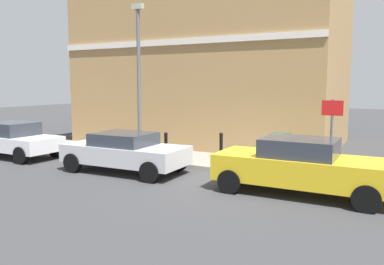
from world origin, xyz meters
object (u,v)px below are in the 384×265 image
(bollard_far_kerb, at_px, (166,146))
(utility_cabinet, at_px, (281,152))
(car_yellow, at_px, (300,166))
(car_silver, at_px, (125,151))
(street_sign, at_px, (332,127))
(car_white, at_px, (12,139))
(bollard_near_cabinet, at_px, (221,146))
(lamppost, at_px, (139,73))

(bollard_far_kerb, bearing_deg, utility_cabinet, -79.30)
(car_yellow, height_order, car_silver, car_yellow)
(car_silver, bearing_deg, street_sign, -165.47)
(bollard_far_kerb, relative_size, street_sign, 0.45)
(car_white, xyz_separation_m, utility_cabinet, (2.25, -10.23, -0.03))
(car_silver, distance_m, street_sign, 6.49)
(car_yellow, xyz_separation_m, bollard_far_kerb, (1.59, 5.09, -0.06))
(car_yellow, xyz_separation_m, car_white, (0.09, 11.37, -0.05))
(car_white, distance_m, bollard_near_cabinet, 8.39)
(street_sign, bearing_deg, car_yellow, 163.00)
(bollard_far_kerb, bearing_deg, car_yellow, -107.30)
(bollard_near_cabinet, relative_size, street_sign, 0.45)
(car_yellow, bearing_deg, bollard_near_cabinet, -35.71)
(car_yellow, bearing_deg, car_white, 0.13)
(lamppost, bearing_deg, bollard_near_cabinet, -85.80)
(car_silver, bearing_deg, lamppost, -67.24)
(car_yellow, bearing_deg, street_sign, -106.43)
(bollard_far_kerb, bearing_deg, car_white, 103.43)
(car_white, relative_size, street_sign, 1.87)
(car_yellow, height_order, lamppost, lamppost)
(bollard_near_cabinet, xyz_separation_m, street_sign, (-0.77, -3.82, 0.96))
(car_white, bearing_deg, car_silver, -179.49)
(car_white, height_order, bollard_near_cabinet, car_white)
(car_white, bearing_deg, car_yellow, -178.74)
(car_yellow, relative_size, lamppost, 0.78)
(bollard_near_cabinet, xyz_separation_m, bollard_far_kerb, (-0.85, 1.78, 0.00))
(car_silver, height_order, bollard_near_cabinet, car_silver)
(bollard_near_cabinet, height_order, bollard_far_kerb, same)
(utility_cabinet, distance_m, bollard_near_cabinet, 2.18)
(car_white, bearing_deg, bollard_near_cabinet, -162.07)
(bollard_near_cabinet, bearing_deg, car_yellow, -126.29)
(utility_cabinet, xyz_separation_m, street_sign, (-0.67, -1.65, 0.98))
(car_yellow, bearing_deg, lamppost, -17.65)
(car_silver, bearing_deg, utility_cabinet, -153.29)
(bollard_far_kerb, height_order, street_sign, street_sign)
(car_yellow, distance_m, street_sign, 1.96)
(car_silver, xyz_separation_m, bollard_near_cabinet, (2.46, -2.37, 0.01))
(car_silver, relative_size, bollard_far_kerb, 3.98)
(car_silver, distance_m, bollard_far_kerb, 1.72)
(bollard_near_cabinet, relative_size, bollard_far_kerb, 1.00)
(street_sign, relative_size, lamppost, 0.40)
(street_sign, bearing_deg, bollard_far_kerb, 90.78)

